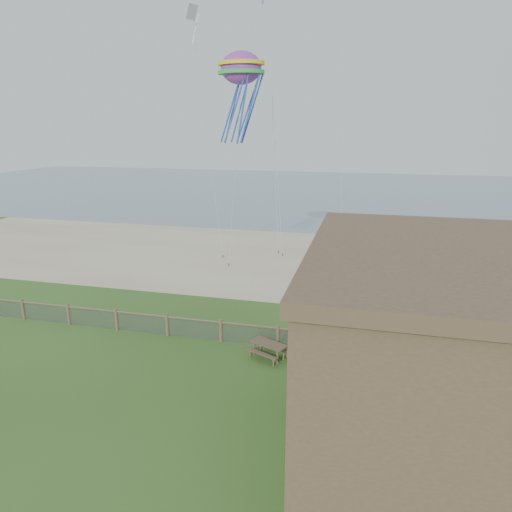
# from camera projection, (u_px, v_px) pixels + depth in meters

# --- Properties ---
(ground) EXTENTS (160.00, 160.00, 0.00)m
(ground) POSITION_uv_depth(u_px,v_px,m) (175.00, 408.00, 18.13)
(ground) COLOR #304E1A
(ground) RESTS_ON ground
(sand_beach) EXTENTS (72.00, 20.00, 0.02)m
(sand_beach) POSITION_uv_depth(u_px,v_px,m) (280.00, 259.00, 38.68)
(sand_beach) COLOR tan
(sand_beach) RESTS_ON ground
(ocean) EXTENTS (160.00, 68.00, 0.02)m
(ocean) POSITION_uv_depth(u_px,v_px,m) (327.00, 191.00, 79.78)
(ocean) COLOR slate
(ocean) RESTS_ON ground
(chainlink_fence) EXTENTS (36.20, 0.20, 1.25)m
(chainlink_fence) POSITION_uv_depth(u_px,v_px,m) (221.00, 332.00, 23.58)
(chainlink_fence) COLOR brown
(chainlink_fence) RESTS_ON ground
(motel_deck) EXTENTS (15.00, 2.00, 0.50)m
(motel_deck) POSITION_uv_depth(u_px,v_px,m) (500.00, 379.00, 19.74)
(motel_deck) COLOR brown
(motel_deck) RESTS_ON ground
(picnic_table) EXTENTS (2.24, 2.02, 0.77)m
(picnic_table) POSITION_uv_depth(u_px,v_px,m) (269.00, 350.00, 22.06)
(picnic_table) COLOR brown
(picnic_table) RESTS_ON ground
(octopus_kite) EXTENTS (3.62, 3.05, 6.37)m
(octopus_kite) POSITION_uv_depth(u_px,v_px,m) (241.00, 95.00, 29.84)
(octopus_kite) COLOR #FA2750
(kite_white) EXTENTS (1.79, 1.59, 2.15)m
(kite_white) POSITION_uv_depth(u_px,v_px,m) (192.00, 21.00, 30.49)
(kite_white) COLOR silver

